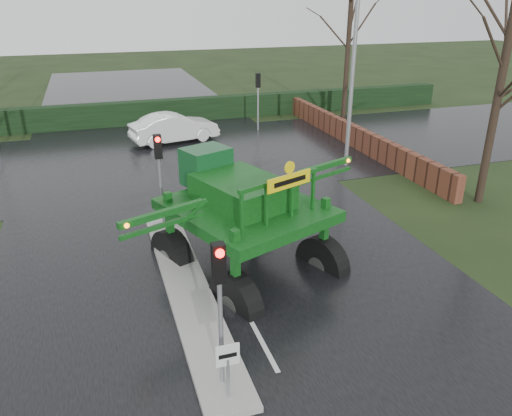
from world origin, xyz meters
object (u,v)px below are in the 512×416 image
object	(u,v)px
traffic_signal_near	(220,286)
crop_sprayer	(230,228)
keep_left_sign	(228,363)
traffic_signal_mid	(159,161)
traffic_signal_far	(258,89)
street_light_right	(349,40)
white_sedan	(175,142)

from	to	relation	value
traffic_signal_near	crop_sprayer	xyz separation A→B (m)	(1.07, 3.17, -0.32)
keep_left_sign	traffic_signal_mid	size ratio (longest dim) A/B	0.38
traffic_signal_near	traffic_signal_far	bearing A→B (deg)	69.64
keep_left_sign	traffic_signal_far	xyz separation A→B (m)	(7.80, 21.51, 1.53)
traffic_signal_mid	street_light_right	distance (m)	11.05
keep_left_sign	street_light_right	bearing A→B (deg)	54.88
traffic_signal_mid	keep_left_sign	bearing A→B (deg)	-90.00
crop_sprayer	white_sedan	world-z (taller)	crop_sprayer
keep_left_sign	white_sedan	distance (m)	20.61
keep_left_sign	traffic_signal_far	distance (m)	22.93
keep_left_sign	traffic_signal_far	world-z (taller)	traffic_signal_far
traffic_signal_far	crop_sprayer	world-z (taller)	crop_sprayer
street_light_right	white_sedan	bearing A→B (deg)	135.74
keep_left_sign	traffic_signal_far	size ratio (longest dim) A/B	0.38
traffic_signal_mid	traffic_signal_near	bearing A→B (deg)	-90.00
traffic_signal_near	street_light_right	size ratio (longest dim) A/B	0.35
traffic_signal_far	white_sedan	world-z (taller)	traffic_signal_far
white_sedan	street_light_right	bearing A→B (deg)	-146.26
keep_left_sign	traffic_signal_mid	bearing A→B (deg)	90.00
keep_left_sign	traffic_signal_far	bearing A→B (deg)	70.07
street_light_right	white_sedan	world-z (taller)	street_light_right
traffic_signal_mid	crop_sprayer	xyz separation A→B (m)	(1.07, -5.33, -0.32)
traffic_signal_mid	street_light_right	world-z (taller)	street_light_right
traffic_signal_near	white_sedan	size ratio (longest dim) A/B	0.70
traffic_signal_far	street_light_right	world-z (taller)	street_light_right
keep_left_sign	street_light_right	world-z (taller)	street_light_right
traffic_signal_near	keep_left_sign	bearing A→B (deg)	-90.00
keep_left_sign	street_light_right	distance (m)	17.23
keep_left_sign	white_sedan	world-z (taller)	keep_left_sign
traffic_signal_near	traffic_signal_far	world-z (taller)	same
keep_left_sign	white_sedan	xyz separation A→B (m)	(2.36, 20.45, -1.06)
traffic_signal_far	crop_sprayer	distance (m)	19.08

